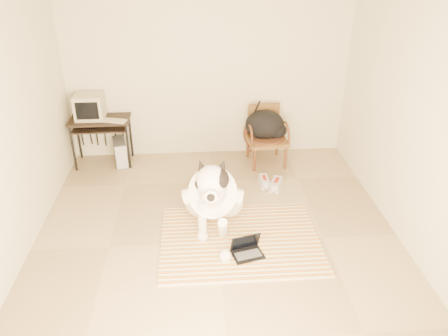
{
  "coord_description": "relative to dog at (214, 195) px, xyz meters",
  "views": [
    {
      "loc": [
        -0.2,
        -3.8,
        2.97
      ],
      "look_at": [
        0.1,
        0.39,
        0.71
      ],
      "focal_mm": 35.0,
      "sensor_mm": 36.0,
      "label": 1
    }
  ],
  "objects": [
    {
      "name": "rug",
      "position": [
        0.27,
        -0.3,
        -0.4
      ],
      "size": [
        1.73,
        1.33,
        0.02
      ],
      "color": "orange",
      "rests_on": "floor"
    },
    {
      "name": "wall_front",
      "position": [
        0.03,
        -2.56,
        0.94
      ],
      "size": [
        4.5,
        0.0,
        4.5
      ],
      "primitive_type": "plane",
      "rotation": [
        -1.57,
        0.0,
        0.0
      ],
      "color": "beige",
      "rests_on": "floor"
    },
    {
      "name": "sneaker_left",
      "position": [
        0.72,
        0.88,
        -0.36
      ],
      "size": [
        0.12,
        0.29,
        0.1
      ],
      "color": "white",
      "rests_on": "floor"
    },
    {
      "name": "crt_monitor",
      "position": [
        -1.63,
        1.72,
        0.45
      ],
      "size": [
        0.38,
        0.37,
        0.34
      ],
      "color": "#AEA588",
      "rests_on": "computer_desk"
    },
    {
      "name": "computer_desk",
      "position": [
        -1.51,
        1.66,
        0.18
      ],
      "size": [
        0.84,
        0.48,
        0.69
      ],
      "color": "black",
      "rests_on": "floor"
    },
    {
      "name": "wall_back",
      "position": [
        0.03,
        1.94,
        0.94
      ],
      "size": [
        4.5,
        0.0,
        4.5
      ],
      "primitive_type": "plane",
      "rotation": [
        1.57,
        0.0,
        0.0
      ],
      "color": "beige",
      "rests_on": "floor"
    },
    {
      "name": "rattan_chair",
      "position": [
        0.83,
        1.57,
        0.0
      ],
      "size": [
        0.59,
        0.57,
        0.82
      ],
      "color": "brown",
      "rests_on": "floor"
    },
    {
      "name": "floor",
      "position": [
        0.03,
        -0.31,
        -0.41
      ],
      "size": [
        4.5,
        4.5,
        0.0
      ],
      "primitive_type": "plane",
      "color": "#9F8861",
      "rests_on": "ground"
    },
    {
      "name": "dog",
      "position": [
        0.0,
        0.0,
        0.0
      ],
      "size": [
        0.69,
        1.44,
        1.04
      ],
      "color": "white",
      "rests_on": "rug"
    },
    {
      "name": "pc_tower",
      "position": [
        -1.27,
        1.63,
        -0.23
      ],
      "size": [
        0.25,
        0.42,
        0.37
      ],
      "color": "#474749",
      "rests_on": "floor"
    },
    {
      "name": "backpack",
      "position": [
        0.83,
        1.57,
        0.16
      ],
      "size": [
        0.6,
        0.46,
        0.41
      ],
      "color": "black",
      "rests_on": "rattan_chair"
    },
    {
      "name": "desk_keyboard",
      "position": [
        -1.3,
        1.57,
        0.29
      ],
      "size": [
        0.37,
        0.22,
        0.02
      ],
      "primitive_type": "cube",
      "rotation": [
        0.0,
        0.0,
        -0.28
      ],
      "color": "#AEA588",
      "rests_on": "computer_desk"
    },
    {
      "name": "laptop",
      "position": [
        0.31,
        -0.55,
        -0.33
      ],
      "size": [
        0.36,
        0.3,
        0.22
      ],
      "color": "black",
      "rests_on": "rug"
    },
    {
      "name": "wall_right",
      "position": [
        2.03,
        -0.31,
        0.94
      ],
      "size": [
        0.0,
        4.5,
        4.5
      ],
      "primitive_type": "plane",
      "rotation": [
        1.57,
        0.0,
        -1.57
      ],
      "color": "beige",
      "rests_on": "floor"
    },
    {
      "name": "sneaker_right",
      "position": [
        0.86,
        0.79,
        -0.36
      ],
      "size": [
        0.23,
        0.33,
        0.11
      ],
      "color": "white",
      "rests_on": "floor"
    }
  ]
}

